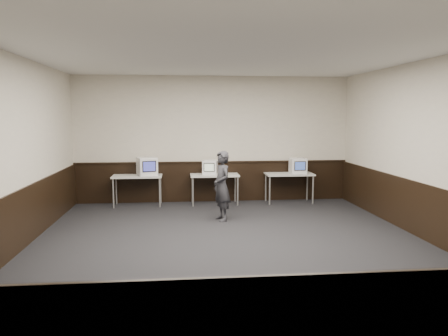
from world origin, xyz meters
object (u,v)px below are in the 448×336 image
Objects in this scene: emac_left at (147,166)px; emac_right at (298,166)px; emac_center at (210,167)px; person at (222,186)px; desk_left at (137,178)px; desk_right at (289,176)px; desk_center at (215,177)px.

emac_right is at bearing -17.86° from emac_left.
emac_right is at bearing 10.12° from emac_center.
person is at bearing -74.50° from emac_center.
emac_center reaches higher than desk_left.
emac_left reaches higher than emac_right.
emac_left reaches higher than desk_right.
emac_left is 1.33× the size of emac_center.
emac_center reaches higher than desk_right.
desk_left is 0.38m from emac_left.
person reaches higher than desk_right.
person is (-2.10, -1.70, -0.21)m from emac_right.
desk_right is at bearing 0.00° from desk_center.
desk_right is 2.08× the size of emac_left.
desk_left and desk_right have the same top height.
desk_right is 2.77× the size of emac_center.
desk_center is (1.90, 0.00, 0.00)m from desk_left.
emac_right is at bearing -5.20° from desk_right.
person is (-1.88, -1.72, 0.06)m from desk_right.
emac_right is (0.22, -0.02, 0.26)m from desk_right.
emac_right reaches higher than desk_left.
emac_right is (2.12, -0.02, 0.26)m from desk_center.
desk_center is at bearing 163.03° from person.
desk_center is 1.72m from person.
emac_left is at bearing -153.15° from person.
emac_right is (4.02, -0.02, 0.26)m from desk_left.
emac_left reaches higher than desk_left.
emac_left is (0.24, -0.00, 0.29)m from desk_left.
emac_left is 2.41m from person.
emac_center is 1.03× the size of emac_right.
emac_left is at bearing -167.37° from emac_center.
desk_center is at bearing 180.00° from desk_right.
desk_right is at bearing -17.56° from emac_left.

